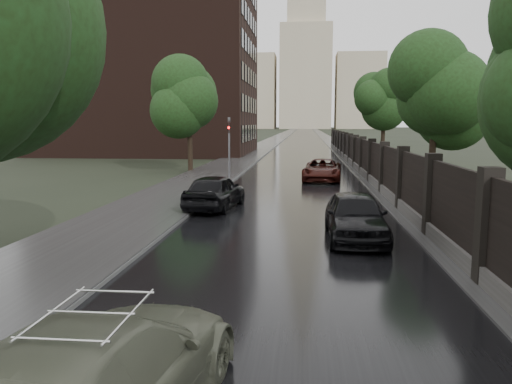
% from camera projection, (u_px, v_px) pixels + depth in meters
% --- Properties ---
extents(road, '(8.00, 420.00, 0.02)m').
position_uv_depth(road, '(304.00, 132.00, 194.10)').
color(road, black).
rests_on(road, ground).
extents(sidewalk_left, '(4.00, 420.00, 0.16)m').
position_uv_depth(sidewalk_left, '(289.00, 132.00, 194.68)').
color(sidewalk_left, '#2D2D2D').
rests_on(sidewalk_left, ground).
extents(verge_right, '(3.00, 420.00, 0.08)m').
position_uv_depth(verge_right, '(319.00, 132.00, 193.56)').
color(verge_right, '#2D2D2D').
rests_on(verge_right, ground).
extents(fence_right, '(0.45, 75.72, 2.70)m').
position_uv_depth(fence_right, '(359.00, 158.00, 37.81)').
color(fence_right, '#383533').
rests_on(fence_right, ground).
extents(tree_left_far, '(4.25, 4.25, 7.39)m').
position_uv_depth(tree_left_far, '(189.00, 101.00, 36.47)').
color(tree_left_far, black).
rests_on(tree_left_far, ground).
extents(tree_right_b, '(4.08, 4.08, 7.01)m').
position_uv_depth(tree_right_b, '(435.00, 99.00, 27.11)').
color(tree_right_b, black).
rests_on(tree_right_b, ground).
extents(tree_right_c, '(4.08, 4.08, 7.01)m').
position_uv_depth(tree_right_c, '(384.00, 108.00, 44.85)').
color(tree_right_c, black).
rests_on(tree_right_c, ground).
extents(traffic_light, '(0.16, 0.32, 4.00)m').
position_uv_depth(traffic_light, '(229.00, 143.00, 31.57)').
color(traffic_light, '#59595E').
rests_on(traffic_light, ground).
extents(brick_building, '(24.00, 18.00, 20.00)m').
position_uv_depth(brick_building, '(148.00, 68.00, 58.47)').
color(brick_building, black).
rests_on(brick_building, ground).
extents(stalinist_tower, '(92.00, 30.00, 159.00)m').
position_uv_depth(stalinist_tower, '(306.00, 64.00, 297.22)').
color(stalinist_tower, tan).
rests_on(stalinist_tower, ground).
extents(volga_sedan, '(2.81, 5.52, 1.54)m').
position_uv_depth(volga_sedan, '(94.00, 382.00, 5.63)').
color(volga_sedan, '#535645').
rests_on(volga_sedan, ground).
extents(hatchback_left, '(2.32, 4.65, 1.52)m').
position_uv_depth(hatchback_left, '(215.00, 191.00, 21.24)').
color(hatchback_left, black).
rests_on(hatchback_left, ground).
extents(car_right_near, '(1.83, 4.48, 1.52)m').
position_uv_depth(car_right_near, '(355.00, 216.00, 15.63)').
color(car_right_near, black).
rests_on(car_right_near, ground).
extents(car_right_far, '(2.70, 5.16, 1.39)m').
position_uv_depth(car_right_far, '(322.00, 170.00, 31.61)').
color(car_right_far, black).
rests_on(car_right_far, ground).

